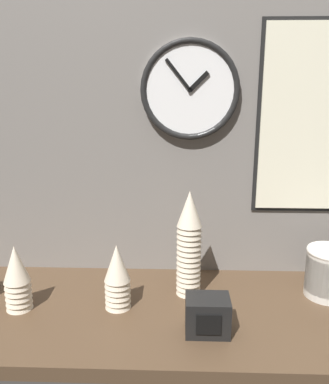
{
  "coord_description": "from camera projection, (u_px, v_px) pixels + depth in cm",
  "views": [
    {
      "loc": [
        5.26,
        -107.74,
        64.09
      ],
      "look_at": [
        1.16,
        4.0,
        34.17
      ],
      "focal_mm": 38.0,
      "sensor_mm": 36.0,
      "label": 1
    }
  ],
  "objects": [
    {
      "name": "cup_stack_center_right",
      "position": [
        189.0,
        244.0,
        1.24
      ],
      "size": [
        7.66,
        7.66,
        33.45
      ],
      "color": "beige",
      "rests_on": "ground_plane"
    },
    {
      "name": "bowl_stack_far_right",
      "position": [
        329.0,
        271.0,
        1.25
      ],
      "size": [
        14.35,
        14.35,
        15.57
      ],
      "color": "beige",
      "rests_on": "ground_plane"
    },
    {
      "name": "menu_board",
      "position": [
        327.0,
        120.0,
        1.29
      ],
      "size": [
        44.57,
        1.32,
        61.03
      ],
      "color": "black"
    },
    {
      "name": "ground_plane",
      "position": [
        160.0,
        312.0,
        1.21
      ],
      "size": [
        160.0,
        56.0,
        4.0
      ],
      "primitive_type": "cube",
      "color": "#4C3826"
    },
    {
      "name": "wall_tiled_back",
      "position": [
        163.0,
        120.0,
        1.33
      ],
      "size": [
        160.0,
        3.0,
        105.0
      ],
      "color": "slate",
      "rests_on": "ground_plane"
    },
    {
      "name": "cup_stack_center",
      "position": [
        117.0,
        277.0,
        1.18
      ],
      "size": [
        7.66,
        7.66,
        19.67
      ],
      "color": "beige",
      "rests_on": "ground_plane"
    },
    {
      "name": "cup_stack_left",
      "position": [
        17.0,
        278.0,
        1.17
      ],
      "size": [
        7.66,
        7.66,
        19.67
      ],
      "color": "beige",
      "rests_on": "ground_plane"
    },
    {
      "name": "napkin_dispenser",
      "position": [
        207.0,
        315.0,
        1.07
      ],
      "size": [
        11.67,
        9.21,
        9.92
      ],
      "color": "black",
      "rests_on": "ground_plane"
    },
    {
      "name": "wall_clock",
      "position": [
        190.0,
        90.0,
        1.27
      ],
      "size": [
        31.26,
        2.7,
        31.26
      ],
      "color": "white"
    }
  ]
}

